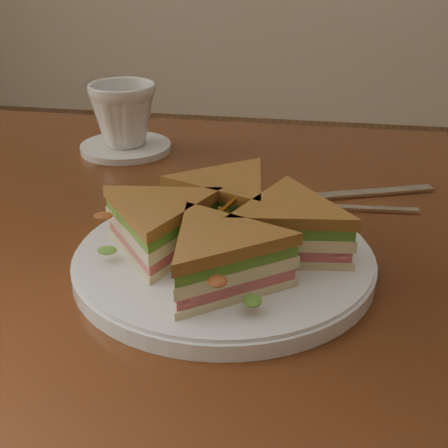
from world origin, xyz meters
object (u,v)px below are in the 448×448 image
Objects in this scene: sandwich_wedges at (224,229)px; table at (271,296)px; spoon at (305,205)px; coffee_cup at (123,115)px; knife at (348,195)px; saucer at (126,147)px; plate at (224,261)px.

table is at bearing 70.51° from sandwich_wedges.
spoon is 0.33m from coffee_cup.
knife reaches higher than table.
saucer is (-0.34, 0.12, 0.00)m from knife.
saucer is at bearing 138.61° from table.
plate is 0.18m from spoon.
saucer is 0.05m from coffee_cup.
table is 0.37m from coffee_cup.
sandwich_wedges is at bearing -118.09° from spoon.
sandwich_wedges is 2.06× the size of saucer.
sandwich_wedges is (-0.04, -0.11, 0.14)m from table.
knife is at bearing 59.01° from sandwich_wedges.
plate is at bearing -57.69° from saucer.
spoon is 0.07m from knife.
spoon reaches higher than knife.
coffee_cup reaches higher than plate.
spoon is 0.33m from saucer.
knife is (0.09, 0.10, 0.10)m from table.
knife is at bearing -20.22° from saucer.
saucer reaches higher than table.
spoon is at bearing -159.33° from knife.
table is 6.52× the size of spoon.
saucer is (-0.25, 0.22, 0.10)m from table.
table is at bearing -25.42° from coffee_cup.
knife is 2.05× the size of coffee_cup.
saucer is (-0.28, 0.17, 0.00)m from spoon.
table is at bearing -127.27° from spoon.
coffee_cup reaches higher than table.
plate is at bearing -118.09° from spoon.
knife is at bearing 37.44° from spoon.
table is at bearing 70.51° from plate.
coffee_cup is (-0.21, 0.33, 0.01)m from sandwich_wedges.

